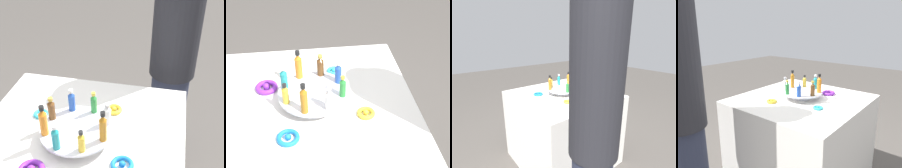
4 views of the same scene
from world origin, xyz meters
TOP-DOWN VIEW (x-y plane):
  - party_table at (0.00, 0.00)m, footprint 0.95×0.95m
  - display_stand at (0.00, 0.00)m, footprint 0.33×0.33m
  - bottle_orange at (-0.12, -0.06)m, footprint 0.03×0.03m
  - bottle_teal at (-0.05, -0.13)m, footprint 0.03×0.03m
  - bottle_gold at (0.06, -0.12)m, footprint 0.03×0.03m
  - bottle_amber at (0.13, -0.05)m, footprint 0.03×0.03m
  - bottle_clear at (0.12, 0.06)m, footprint 0.04×0.04m
  - bottle_green at (0.05, 0.13)m, footprint 0.03×0.03m
  - bottle_blue at (-0.06, 0.12)m, footprint 0.03×0.03m
  - bottle_brown at (-0.13, 0.05)m, footprint 0.03×0.03m
  - ribbon_bow_gold at (0.12, 0.23)m, footprint 0.08×0.08m
  - ribbon_bow_teal at (-0.23, 0.12)m, footprint 0.07×0.07m
  - ribbon_bow_purple at (-0.12, -0.23)m, footprint 0.11×0.11m
  - ribbon_bow_blue at (0.23, -0.12)m, footprint 0.10×0.10m
  - person_figure at (0.39, 0.78)m, footprint 0.29×0.29m

SIDE VIEW (x-z plane):
  - party_table at x=0.00m, z-range 0.00..0.79m
  - ribbon_bow_teal at x=-0.23m, z-range 0.78..0.81m
  - ribbon_bow_gold at x=0.12m, z-range 0.78..0.81m
  - ribbon_bow_blue at x=0.23m, z-range 0.78..0.81m
  - ribbon_bow_purple at x=-0.12m, z-range 0.78..0.82m
  - display_stand at x=0.00m, z-range 0.80..0.86m
  - person_figure at x=0.39m, z-range 0.01..1.71m
  - bottle_gold at x=0.06m, z-range 0.84..0.94m
  - bottle_clear at x=0.12m, z-range 0.84..0.95m
  - bottle_green at x=0.05m, z-range 0.84..0.95m
  - bottle_brown at x=-0.13m, z-range 0.84..0.96m
  - bottle_blue at x=-0.06m, z-range 0.84..0.96m
  - bottle_teal at x=-0.05m, z-range 0.84..0.96m
  - bottle_amber at x=0.13m, z-range 0.84..0.99m
  - bottle_orange at x=-0.12m, z-range 0.84..0.99m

